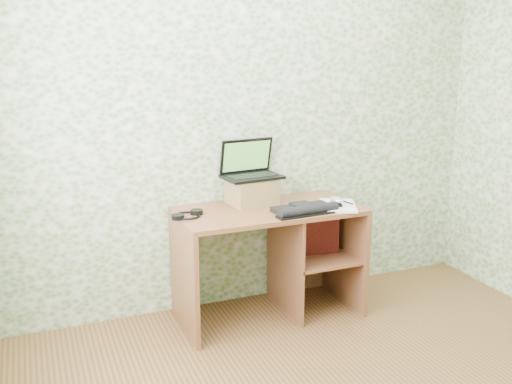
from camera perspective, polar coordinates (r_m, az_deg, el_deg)
name	(u,v)px	position (r m, az deg, el deg)	size (l,w,h in m)	color
wall_back	(251,119)	(3.90, -0.48, 7.32)	(3.50, 3.50, 0.00)	silver
desk	(278,244)	(3.86, 2.17, -5.25)	(1.20, 0.60, 0.75)	brown
riser	(252,191)	(3.81, -0.41, 0.10)	(0.30, 0.25, 0.18)	olive
laptop	(250,168)	(3.81, -0.63, 2.39)	(0.40, 0.30, 0.25)	black
keyboard	(305,209)	(3.64, 4.91, -1.71)	(0.45, 0.25, 0.06)	black
headphones	(187,215)	(3.57, -6.87, -2.29)	(0.22, 0.22, 0.03)	black
notepad	(338,206)	(3.80, 8.21, -1.35)	(0.22, 0.32, 0.01)	white
mouse	(336,202)	(3.79, 8.05, -0.97)	(0.08, 0.12, 0.04)	silver
pen	(345,202)	(3.86, 8.89, -0.96)	(0.01, 0.01, 0.15)	black
red_box	(320,232)	(3.95, 6.44, -4.01)	(0.25, 0.08, 0.30)	maroon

